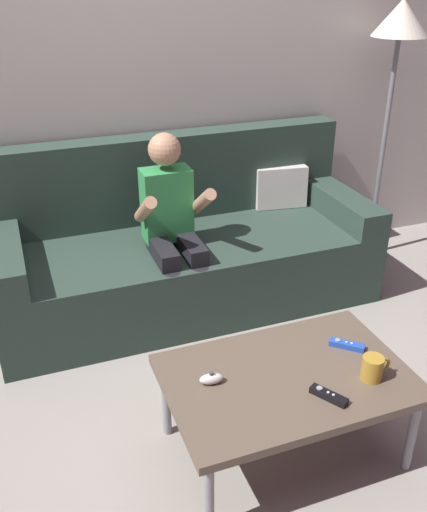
{
  "coord_description": "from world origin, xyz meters",
  "views": [
    {
      "loc": [
        -0.79,
        -1.65,
        1.77
      ],
      "look_at": [
        0.01,
        0.48,
        0.59
      ],
      "focal_mm": 40.03,
      "sensor_mm": 36.0,
      "label": 1
    }
  ],
  "objects_px": {
    "person_seated_on_couch": "(172,223)",
    "game_remote_blue_near_edge": "(347,345)",
    "coffee_table": "(287,382)",
    "coffee_mug": "(373,368)",
    "couch": "(185,249)",
    "floor_lamp": "(398,39)",
    "game_remote_black_far_corner": "(329,395)",
    "nunchuk_white": "(211,379)"
  },
  "relations": [
    {
      "from": "coffee_table",
      "to": "floor_lamp",
      "type": "relative_size",
      "value": 0.58
    },
    {
      "from": "couch",
      "to": "coffee_table",
      "type": "relative_size",
      "value": 2.27
    },
    {
      "from": "person_seated_on_couch",
      "to": "nunchuk_white",
      "type": "relative_size",
      "value": 10.67
    },
    {
      "from": "person_seated_on_couch",
      "to": "game_remote_blue_near_edge",
      "type": "relative_size",
      "value": 7.93
    },
    {
      "from": "game_remote_blue_near_edge",
      "to": "coffee_table",
      "type": "bearing_deg",
      "value": -166.76
    },
    {
      "from": "couch",
      "to": "nunchuk_white",
      "type": "height_order",
      "value": "couch"
    },
    {
      "from": "nunchuk_white",
      "to": "game_remote_black_far_corner",
      "type": "bearing_deg",
      "value": -31.62
    },
    {
      "from": "floor_lamp",
      "to": "coffee_table",
      "type": "bearing_deg",
      "value": -134.44
    },
    {
      "from": "couch",
      "to": "person_seated_on_couch",
      "type": "relative_size",
      "value": 2.05
    },
    {
      "from": "person_seated_on_couch",
      "to": "coffee_table",
      "type": "relative_size",
      "value": 1.1
    },
    {
      "from": "person_seated_on_couch",
      "to": "nunchuk_white",
      "type": "height_order",
      "value": "person_seated_on_couch"
    },
    {
      "from": "game_remote_black_far_corner",
      "to": "floor_lamp",
      "type": "relative_size",
      "value": 0.09
    },
    {
      "from": "person_seated_on_couch",
      "to": "game_remote_black_far_corner",
      "type": "distance_m",
      "value": 1.28
    },
    {
      "from": "coffee_table",
      "to": "nunchuk_white",
      "type": "relative_size",
      "value": 9.67
    },
    {
      "from": "game_remote_blue_near_edge",
      "to": "game_remote_black_far_corner",
      "type": "bearing_deg",
      "value": -133.5
    },
    {
      "from": "couch",
      "to": "game_remote_blue_near_edge",
      "type": "xyz_separation_m",
      "value": [
        0.29,
        -1.21,
        0.09
      ]
    },
    {
      "from": "nunchuk_white",
      "to": "coffee_mug",
      "type": "xyz_separation_m",
      "value": [
        0.57,
        -0.18,
        0.03
      ]
    },
    {
      "from": "nunchuk_white",
      "to": "game_remote_black_far_corner",
      "type": "distance_m",
      "value": 0.43
    },
    {
      "from": "person_seated_on_couch",
      "to": "game_remote_black_far_corner",
      "type": "xyz_separation_m",
      "value": [
        0.2,
        -1.25,
        -0.18
      ]
    },
    {
      "from": "game_remote_blue_near_edge",
      "to": "game_remote_black_far_corner",
      "type": "height_order",
      "value": "same"
    },
    {
      "from": "coffee_table",
      "to": "coffee_mug",
      "type": "height_order",
      "value": "coffee_mug"
    },
    {
      "from": "couch",
      "to": "coffee_table",
      "type": "height_order",
      "value": "couch"
    },
    {
      "from": "floor_lamp",
      "to": "game_remote_black_far_corner",
      "type": "bearing_deg",
      "value": -129.46
    },
    {
      "from": "couch",
      "to": "coffee_mug",
      "type": "distance_m",
      "value": 1.44
    },
    {
      "from": "couch",
      "to": "nunchuk_white",
      "type": "distance_m",
      "value": 1.26
    },
    {
      "from": "person_seated_on_couch",
      "to": "game_remote_blue_near_edge",
      "type": "bearing_deg",
      "value": -67.56
    },
    {
      "from": "person_seated_on_couch",
      "to": "coffee_table",
      "type": "distance_m",
      "value": 1.11
    },
    {
      "from": "coffee_table",
      "to": "game_remote_blue_near_edge",
      "type": "height_order",
      "value": "game_remote_blue_near_edge"
    },
    {
      "from": "couch",
      "to": "person_seated_on_couch",
      "type": "height_order",
      "value": "person_seated_on_couch"
    },
    {
      "from": "game_remote_blue_near_edge",
      "to": "coffee_mug",
      "type": "distance_m",
      "value": 0.2
    },
    {
      "from": "coffee_table",
      "to": "game_remote_black_far_corner",
      "type": "relative_size",
      "value": 6.62
    },
    {
      "from": "couch",
      "to": "person_seated_on_couch",
      "type": "xyz_separation_m",
      "value": [
        -0.13,
        -0.19,
        0.27
      ]
    },
    {
      "from": "couch",
      "to": "floor_lamp",
      "type": "height_order",
      "value": "floor_lamp"
    },
    {
      "from": "person_seated_on_couch",
      "to": "coffee_mug",
      "type": "bearing_deg",
      "value": -71.6
    },
    {
      "from": "game_remote_black_far_corner",
      "to": "person_seated_on_couch",
      "type": "bearing_deg",
      "value": 98.87
    },
    {
      "from": "coffee_mug",
      "to": "floor_lamp",
      "type": "height_order",
      "value": "floor_lamp"
    },
    {
      "from": "nunchuk_white",
      "to": "floor_lamp",
      "type": "xyz_separation_m",
      "value": [
        1.61,
        1.3,
        0.96
      ]
    },
    {
      "from": "floor_lamp",
      "to": "person_seated_on_couch",
      "type": "bearing_deg",
      "value": -169.39
    },
    {
      "from": "nunchuk_white",
      "to": "floor_lamp",
      "type": "relative_size",
      "value": 0.06
    },
    {
      "from": "person_seated_on_couch",
      "to": "coffee_mug",
      "type": "relative_size",
      "value": 8.6
    },
    {
      "from": "person_seated_on_couch",
      "to": "game_remote_black_far_corner",
      "type": "bearing_deg",
      "value": -81.13
    },
    {
      "from": "coffee_mug",
      "to": "game_remote_blue_near_edge",
      "type": "bearing_deg",
      "value": 85.29
    }
  ]
}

